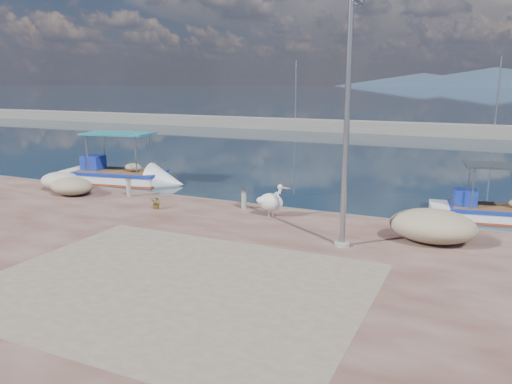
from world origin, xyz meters
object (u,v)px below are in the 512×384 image
object	(u,v)px
lamp_post	(346,133)
bollard_near	(244,198)
pelican	(271,201)
boat_right	(499,215)
boat_left	(120,178)

from	to	relation	value
lamp_post	bollard_near	xyz separation A→B (m)	(-4.56, 2.69, -2.90)
pelican	bollard_near	xyz separation A→B (m)	(-1.38, 0.58, -0.15)
boat_right	bollard_near	size ratio (longest dim) A/B	7.39
boat_left	bollard_near	distance (m)	10.16
boat_right	lamp_post	world-z (taller)	lamp_post
lamp_post	pelican	bearing A→B (deg)	146.38
boat_left	bollard_near	world-z (taller)	boat_left
lamp_post	bollard_near	size ratio (longest dim) A/B	9.52
bollard_near	pelican	bearing A→B (deg)	-22.84
bollard_near	lamp_post	bearing A→B (deg)	-30.58
boat_left	lamp_post	bearing A→B (deg)	-34.96
lamp_post	bollard_near	distance (m)	6.03
boat_right	lamp_post	bearing A→B (deg)	-130.50
lamp_post	boat_left	bearing A→B (deg)	154.21
boat_left	pelican	bearing A→B (deg)	-32.41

